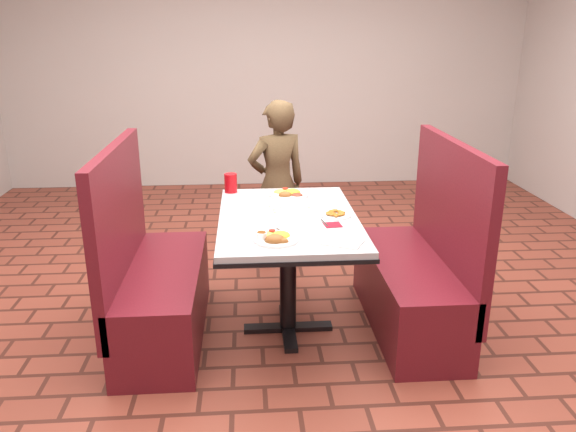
{
  "coord_description": "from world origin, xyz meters",
  "views": [
    {
      "loc": [
        -0.23,
        -3.09,
        1.79
      ],
      "look_at": [
        0.0,
        0.0,
        0.75
      ],
      "focal_mm": 35.0,
      "sensor_mm": 36.0,
      "label": 1
    }
  ],
  "objects_px": {
    "booth_bench_left": "(155,286)",
    "plantain_plate": "(335,214)",
    "dining_table": "(288,231)",
    "far_dinner_plate": "(289,192)",
    "diner_person": "(277,184)",
    "booth_bench_right": "(417,277)",
    "red_tumbler": "(231,183)",
    "near_dinner_plate": "(275,236)"
  },
  "relations": [
    {
      "from": "booth_bench_left",
      "to": "plantain_plate",
      "type": "xyz_separation_m",
      "value": [
        1.07,
        -0.02,
        0.43
      ]
    },
    {
      "from": "dining_table",
      "to": "far_dinner_plate",
      "type": "relative_size",
      "value": 4.81
    },
    {
      "from": "diner_person",
      "to": "dining_table",
      "type": "bearing_deg",
      "value": 70.74
    },
    {
      "from": "booth_bench_right",
      "to": "red_tumbler",
      "type": "relative_size",
      "value": 9.59
    },
    {
      "from": "booth_bench_left",
      "to": "booth_bench_right",
      "type": "relative_size",
      "value": 1.0
    },
    {
      "from": "dining_table",
      "to": "booth_bench_right",
      "type": "xyz_separation_m",
      "value": [
        0.8,
        0.0,
        -0.32
      ]
    },
    {
      "from": "booth_bench_right",
      "to": "plantain_plate",
      "type": "xyz_separation_m",
      "value": [
        -0.52,
        -0.02,
        0.43
      ]
    },
    {
      "from": "booth_bench_right",
      "to": "red_tumbler",
      "type": "xyz_separation_m",
      "value": [
        -1.14,
        0.53,
        0.48
      ]
    },
    {
      "from": "booth_bench_left",
      "to": "plantain_plate",
      "type": "relative_size",
      "value": 6.6
    },
    {
      "from": "booth_bench_left",
      "to": "booth_bench_right",
      "type": "bearing_deg",
      "value": 0.0
    },
    {
      "from": "dining_table",
      "to": "near_dinner_plate",
      "type": "relative_size",
      "value": 5.07
    },
    {
      "from": "plantain_plate",
      "to": "diner_person",
      "type": "bearing_deg",
      "value": 104.13
    },
    {
      "from": "dining_table",
      "to": "far_dinner_plate",
      "type": "distance_m",
      "value": 0.43
    },
    {
      "from": "booth_bench_right",
      "to": "plantain_plate",
      "type": "height_order",
      "value": "booth_bench_right"
    },
    {
      "from": "near_dinner_plate",
      "to": "red_tumbler",
      "type": "distance_m",
      "value": 0.96
    },
    {
      "from": "diner_person",
      "to": "far_dinner_plate",
      "type": "xyz_separation_m",
      "value": [
        0.04,
        -0.67,
        0.13
      ]
    },
    {
      "from": "near_dinner_plate",
      "to": "plantain_plate",
      "type": "height_order",
      "value": "near_dinner_plate"
    },
    {
      "from": "plantain_plate",
      "to": "red_tumbler",
      "type": "height_order",
      "value": "red_tumbler"
    },
    {
      "from": "near_dinner_plate",
      "to": "diner_person",
      "type": "bearing_deg",
      "value": 86.48
    },
    {
      "from": "far_dinner_plate",
      "to": "plantain_plate",
      "type": "xyz_separation_m",
      "value": [
        0.24,
        -0.44,
        -0.01
      ]
    },
    {
      "from": "dining_table",
      "to": "booth_bench_right",
      "type": "bearing_deg",
      "value": 0.0
    },
    {
      "from": "red_tumbler",
      "to": "far_dinner_plate",
      "type": "bearing_deg",
      "value": -17.43
    },
    {
      "from": "far_dinner_plate",
      "to": "plantain_plate",
      "type": "bearing_deg",
      "value": -61.22
    },
    {
      "from": "booth_bench_left",
      "to": "diner_person",
      "type": "xyz_separation_m",
      "value": [
        0.79,
        1.09,
        0.32
      ]
    },
    {
      "from": "far_dinner_plate",
      "to": "red_tumbler",
      "type": "relative_size",
      "value": 2.01
    },
    {
      "from": "near_dinner_plate",
      "to": "red_tumbler",
      "type": "xyz_separation_m",
      "value": [
        -0.25,
        0.93,
        0.04
      ]
    },
    {
      "from": "red_tumbler",
      "to": "diner_person",
      "type": "bearing_deg",
      "value": 58.55
    },
    {
      "from": "booth_bench_right",
      "to": "red_tumbler",
      "type": "height_order",
      "value": "booth_bench_right"
    },
    {
      "from": "dining_table",
      "to": "near_dinner_plate",
      "type": "bearing_deg",
      "value": -103.59
    },
    {
      "from": "booth_bench_left",
      "to": "near_dinner_plate",
      "type": "height_order",
      "value": "booth_bench_left"
    },
    {
      "from": "dining_table",
      "to": "booth_bench_left",
      "type": "xyz_separation_m",
      "value": [
        -0.8,
        0.0,
        -0.32
      ]
    },
    {
      "from": "dining_table",
      "to": "near_dinner_plate",
      "type": "xyz_separation_m",
      "value": [
        -0.1,
        -0.39,
        0.12
      ]
    },
    {
      "from": "booth_bench_left",
      "to": "red_tumbler",
      "type": "distance_m",
      "value": 0.85
    },
    {
      "from": "plantain_plate",
      "to": "far_dinner_plate",
      "type": "bearing_deg",
      "value": 118.78
    },
    {
      "from": "booth_bench_left",
      "to": "plantain_plate",
      "type": "bearing_deg",
      "value": -1.14
    },
    {
      "from": "near_dinner_plate",
      "to": "red_tumbler",
      "type": "relative_size",
      "value": 1.91
    },
    {
      "from": "red_tumbler",
      "to": "plantain_plate",
      "type": "bearing_deg",
      "value": -41.88
    },
    {
      "from": "far_dinner_plate",
      "to": "red_tumbler",
      "type": "bearing_deg",
      "value": 162.57
    },
    {
      "from": "near_dinner_plate",
      "to": "booth_bench_right",
      "type": "bearing_deg",
      "value": 23.79
    },
    {
      "from": "plantain_plate",
      "to": "red_tumbler",
      "type": "relative_size",
      "value": 1.45
    },
    {
      "from": "diner_person",
      "to": "far_dinner_plate",
      "type": "height_order",
      "value": "diner_person"
    },
    {
      "from": "dining_table",
      "to": "red_tumbler",
      "type": "relative_size",
      "value": 9.68
    }
  ]
}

